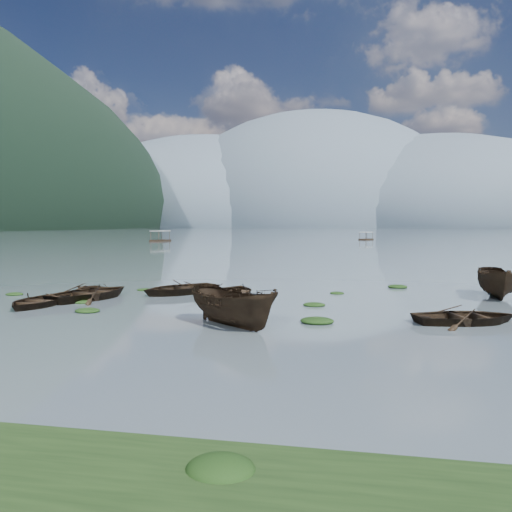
% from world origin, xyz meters
% --- Properties ---
extents(ground_plane, '(2400.00, 2400.00, 0.00)m').
position_xyz_m(ground_plane, '(0.00, 0.00, 0.00)').
color(ground_plane, '#505D64').
extents(haze_mtn_a, '(520.00, 520.00, 280.00)m').
position_xyz_m(haze_mtn_a, '(-260.00, 900.00, 0.00)').
color(haze_mtn_a, '#475666').
rests_on(haze_mtn_a, ground).
extents(haze_mtn_b, '(520.00, 520.00, 340.00)m').
position_xyz_m(haze_mtn_b, '(-60.00, 900.00, 0.00)').
color(haze_mtn_b, '#475666').
rests_on(haze_mtn_b, ground).
extents(haze_mtn_c, '(520.00, 520.00, 260.00)m').
position_xyz_m(haze_mtn_c, '(140.00, 900.00, 0.00)').
color(haze_mtn_c, '#475666').
rests_on(haze_mtn_c, ground).
extents(rowboat_0, '(3.01, 4.15, 0.84)m').
position_xyz_m(rowboat_0, '(-9.20, 2.67, 0.00)').
color(rowboat_0, black).
rests_on(rowboat_0, ground).
extents(rowboat_1, '(5.06, 5.87, 1.02)m').
position_xyz_m(rowboat_1, '(-7.80, 5.29, 0.00)').
color(rowboat_1, black).
rests_on(rowboat_1, ground).
extents(rowboat_2, '(4.92, 4.46, 1.87)m').
position_xyz_m(rowboat_2, '(1.46, -0.36, 0.00)').
color(rowboat_2, black).
rests_on(rowboat_2, ground).
extents(rowboat_3, '(3.38, 4.74, 0.98)m').
position_xyz_m(rowboat_3, '(-0.39, 7.08, 0.00)').
color(rowboat_3, black).
rests_on(rowboat_3, ground).
extents(rowboat_4, '(4.91, 4.09, 0.88)m').
position_xyz_m(rowboat_4, '(10.60, 2.03, 0.00)').
color(rowboat_4, black).
rests_on(rowboat_4, ground).
extents(rowboat_5, '(2.34, 5.09, 1.91)m').
position_xyz_m(rowboat_5, '(13.92, 10.01, 0.00)').
color(rowboat_5, black).
rests_on(rowboat_5, ground).
extents(rowboat_6, '(4.79, 4.86, 0.83)m').
position_xyz_m(rowboat_6, '(-8.34, 6.71, 0.00)').
color(rowboat_6, black).
rests_on(rowboat_6, ground).
extents(rowboat_7, '(5.60, 5.83, 0.98)m').
position_xyz_m(rowboat_7, '(-3.79, 8.18, 0.00)').
color(rowboat_7, black).
rests_on(rowboat_7, ground).
extents(weed_clump_0, '(1.15, 0.94, 0.25)m').
position_xyz_m(weed_clump_0, '(-5.86, 1.49, 0.00)').
color(weed_clump_0, black).
rests_on(weed_clump_0, ground).
extents(weed_clump_1, '(0.92, 0.74, 0.20)m').
position_xyz_m(weed_clump_1, '(-7.54, 3.88, 0.00)').
color(weed_clump_1, black).
rests_on(weed_clump_1, ground).
extents(weed_clump_2, '(1.37, 1.10, 0.30)m').
position_xyz_m(weed_clump_2, '(4.65, 0.90, 0.00)').
color(weed_clump_2, black).
rests_on(weed_clump_2, ground).
extents(weed_clump_3, '(0.82, 0.70, 0.18)m').
position_xyz_m(weed_clump_3, '(5.21, 9.79, 0.00)').
color(weed_clump_3, black).
rests_on(weed_clump_3, ground).
extents(weed_clump_4, '(1.09, 0.87, 0.23)m').
position_xyz_m(weed_clump_4, '(4.22, 5.21, 0.00)').
color(weed_clump_4, black).
rests_on(weed_clump_4, ground).
extents(weed_clump_5, '(1.00, 0.81, 0.21)m').
position_xyz_m(weed_clump_5, '(-12.84, 5.82, 0.00)').
color(weed_clump_5, black).
rests_on(weed_clump_5, ground).
extents(weed_clump_6, '(0.90, 0.75, 0.19)m').
position_xyz_m(weed_clump_6, '(-6.40, 9.10, 0.00)').
color(weed_clump_6, black).
rests_on(weed_clump_6, ground).
extents(weed_clump_7, '(1.23, 0.98, 0.27)m').
position_xyz_m(weed_clump_7, '(8.91, 13.26, 0.00)').
color(weed_clump_7, black).
rests_on(weed_clump_7, ground).
extents(pontoon_left, '(3.39, 6.69, 2.46)m').
position_xyz_m(pontoon_left, '(-39.89, 96.26, 0.00)').
color(pontoon_left, black).
rests_on(pontoon_left, ground).
extents(pontoon_centre, '(4.18, 5.66, 2.00)m').
position_xyz_m(pontoon_centre, '(10.01, 117.69, 0.00)').
color(pontoon_centre, black).
rests_on(pontoon_centre, ground).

